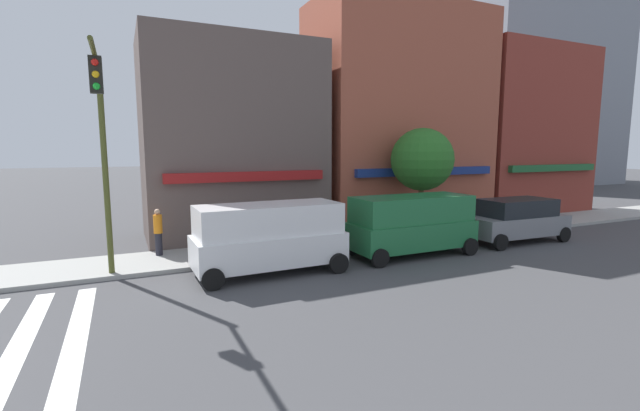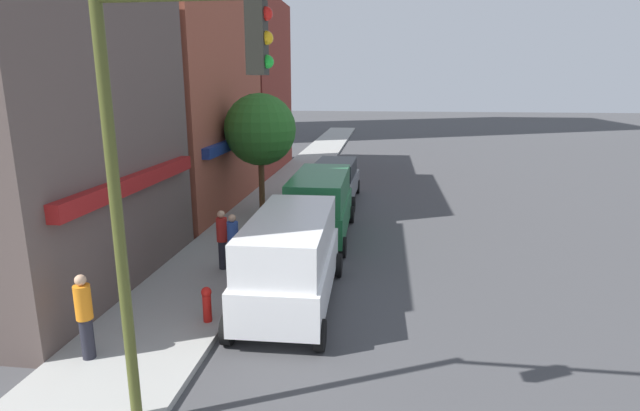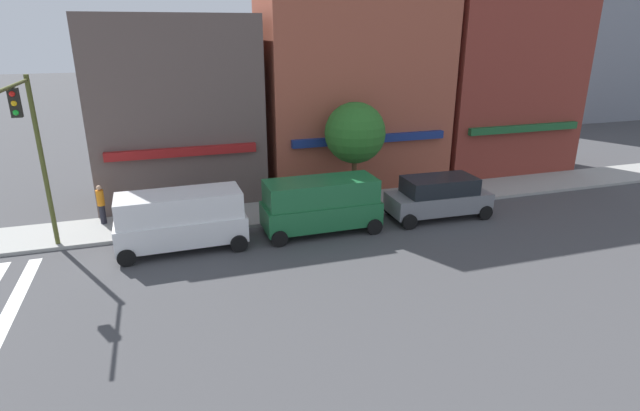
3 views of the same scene
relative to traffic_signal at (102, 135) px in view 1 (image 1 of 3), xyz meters
name	(u,v)px [view 1 (image 1 of 3)]	position (x,y,z in m)	size (l,w,h in m)	color
storefront_row	(407,128)	(15.31, 5.96, 0.75)	(27.16, 5.30, 11.74)	brown
traffic_signal	(102,135)	(0.00, 0.00, 0.00)	(0.32, 4.11, 6.80)	#474C1E
van_white	(269,235)	(4.83, -0.84, -3.28)	(5.04, 2.22, 2.34)	white
van_green	(412,223)	(10.65, -0.84, -3.28)	(5.02, 2.22, 2.34)	#1E6638
suv_grey	(516,219)	(16.39, -0.84, -3.53)	(4.75, 2.12, 1.94)	slate
pedestrian_orange_vest	(158,231)	(1.59, 2.68, -3.49)	(0.32, 0.32, 1.77)	#23232D
pedestrian_blue_shirt	(291,228)	(6.36, 1.12, -3.49)	(0.32, 0.32, 1.77)	#23232D
pedestrian_red_jacket	(296,226)	(6.73, 1.56, -3.49)	(0.32, 0.32, 1.77)	#23232D
fire_hydrant	(217,249)	(3.41, 0.86, -3.95)	(0.24, 0.24, 0.84)	red
street_tree	(422,160)	(13.27, 1.96, -0.92)	(2.93, 2.93, 4.97)	brown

